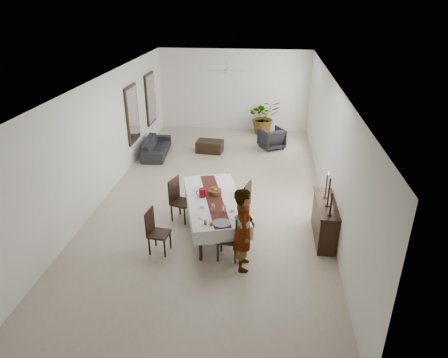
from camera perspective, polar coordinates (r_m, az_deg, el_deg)
The scene contains 87 objects.
floor at distance 11.27m, azimuth -1.34°, elevation -2.20°, with size 6.00×12.00×0.00m, color beige.
ceiling at distance 10.20m, azimuth -1.53°, elevation 13.97°, with size 6.00×12.00×0.02m, color white.
wall_back at distance 16.37m, azimuth 1.45°, elevation 12.54°, with size 6.00×0.02×3.20m, color white.
wall_front at distance 5.48m, azimuth -10.19°, elevation -16.14°, with size 6.00×0.02×3.20m, color white.
wall_left at distance 11.41m, azimuth -16.61°, elevation 5.82°, with size 0.02×12.00×3.20m, color white.
wall_right at distance 10.66m, azimuth 14.82°, elevation 4.70°, with size 0.02×12.00×3.20m, color white.
dining_table_top at distance 9.34m, azimuth -1.40°, elevation -3.07°, with size 1.05×2.53×0.05m, color black.
table_leg_fl at distance 8.48m, azimuth -3.37°, elevation -9.47°, with size 0.07×0.07×0.74m, color black.
table_leg_fr at distance 8.60m, azimuth 2.86°, elevation -8.91°, with size 0.07×0.07×0.74m, color black.
table_leg_bl at distance 10.54m, azimuth -4.79°, elevation -2.09°, with size 0.07×0.07×0.74m, color black.
table_leg_br at distance 10.63m, azimuth 0.19°, elevation -1.73°, with size 0.07×0.07×0.74m, color black.
tablecloth_top at distance 9.32m, azimuth -1.40°, elevation -2.90°, with size 1.24×2.72×0.01m, color white.
tablecloth_drape_left at distance 9.34m, azimuth -5.15°, elevation -4.01°, with size 0.01×2.72×0.32m, color white.
tablecloth_drape_right at distance 9.49m, azimuth 2.30°, elevation -3.43°, with size 0.01×2.72×0.32m, color silver.
tablecloth_drape_near at distance 8.25m, azimuth -0.06°, elevation -8.22°, with size 1.24×0.01×0.32m, color white.
tablecloth_drape_far at distance 10.59m, azimuth -2.41°, elevation -0.22°, with size 1.24×0.01×0.32m, color silver.
table_runner at distance 9.32m, azimuth -1.40°, elevation -2.86°, with size 0.37×2.63×0.00m, color #5B231A.
red_pitcher at distance 9.38m, azimuth -3.14°, elevation -1.97°, with size 0.16×0.16×0.21m, color maroon.
pitcher_handle at distance 9.37m, azimuth -3.68°, elevation -2.01°, with size 0.13×0.13×0.02m, color maroon.
wine_glass_near at distance 8.70m, azimuth 0.05°, elevation -4.38°, with size 0.07×0.07×0.18m, color white.
wine_glass_mid at distance 8.76m, azimuth -1.56°, elevation -4.16°, with size 0.07×0.07×0.18m, color white.
wine_glass_far at distance 9.33m, azimuth -1.13°, elevation -2.21°, with size 0.07×0.07×0.18m, color white.
teacup_right at distance 8.80m, azimuth 1.22°, elevation -4.44°, with size 0.09×0.09×0.06m, color white.
saucer_right at distance 8.81m, azimuth 1.22°, elevation -4.58°, with size 0.16×0.16×0.01m, color white.
teacup_left at distance 8.95m, azimuth -3.08°, elevation -3.94°, with size 0.09×0.09×0.06m, color silver.
saucer_left at distance 8.96m, azimuth -3.08°, elevation -4.08°, with size 0.16×0.16×0.01m, color white.
plate_near_right at distance 8.55m, azimuth 1.81°, elevation -5.60°, with size 0.25×0.25×0.02m, color silver.
bread_near_right at distance 8.53m, azimuth 1.81°, elevation -5.43°, with size 0.09×0.09×0.09m, color tan.
plate_near_left at distance 8.60m, azimuth -2.76°, elevation -5.43°, with size 0.25×0.25×0.02m, color silver.
plate_far_left at distance 9.79m, azimuth -3.83°, elevation -1.40°, with size 0.25×0.25×0.02m, color silver.
serving_tray at distance 8.36m, azimuth -0.34°, elevation -6.33°, with size 0.38×0.38×0.02m, color #393A3E.
jam_jar_a at distance 8.29m, azimuth -1.90°, elevation -6.40°, with size 0.07×0.07×0.08m, color #945415.
jam_jar_b at distance 8.34m, azimuth -2.68°, elevation -6.23°, with size 0.07×0.07×0.08m, color brown.
fruit_basket at distance 9.53m, azimuth -1.31°, elevation -1.83°, with size 0.32×0.32×0.11m, color brown.
fruit_red at distance 9.52m, azimuth -1.15°, elevation -1.33°, with size 0.09×0.09×0.09m, color maroon.
fruit_green at distance 9.52m, azimuth -1.59°, elevation -1.34°, with size 0.08×0.08×0.08m, color #577924.
fruit_yellow at distance 9.45m, azimuth -1.27°, elevation -1.54°, with size 0.09×0.09×0.09m, color gold.
chair_right_near_seat at distance 8.49m, azimuth 0.61°, elevation -8.49°, with size 0.45×0.45×0.05m, color black.
chair_right_near_leg_fl at distance 8.46m, azimuth 1.62°, elevation -10.73°, with size 0.05×0.05×0.45m, color black.
chair_right_near_leg_fr at distance 8.76m, azimuth 2.04°, elevation -9.32°, with size 0.05×0.05×0.45m, color black.
chair_right_near_leg_bl at distance 8.51m, azimuth -0.89°, elevation -10.44°, with size 0.05×0.05×0.45m, color black.
chair_right_near_leg_br at distance 8.81m, azimuth -0.38°, elevation -9.06°, with size 0.05×0.05×0.45m, color black.
chair_right_near_back at distance 8.29m, azimuth 2.03°, elevation -6.86°, with size 0.45×0.04×0.58m, color black.
chair_right_far_seat at distance 9.75m, azimuth 2.18°, elevation -3.67°, with size 0.46×0.46×0.05m, color black.
chair_right_far_leg_fl at distance 9.67m, azimuth 2.80°, elevation -5.69°, with size 0.05×0.05×0.45m, color black.
chair_right_far_leg_fr at distance 9.97m, azimuth 3.55°, elevation -4.67°, with size 0.05×0.05×0.45m, color black.
chair_right_far_leg_bl at distance 9.78m, azimuth 0.72°, elevation -5.26°, with size 0.05×0.05×0.45m, color black.
chair_right_far_leg_br at distance 10.08m, azimuth 1.53°, elevation -4.26°, with size 0.05×0.05×0.45m, color black.
chair_right_far_back at distance 9.54m, azimuth 3.38°, elevation -2.25°, with size 0.46×0.04×0.59m, color black.
chair_left_near_seat at distance 8.80m, azimuth -9.25°, elevation -7.75°, with size 0.43×0.43×0.05m, color black.
chair_left_near_leg_fl at distance 9.12m, azimuth -9.77°, elevation -8.26°, with size 0.04×0.04×0.42m, color black.
chair_left_near_leg_fr at distance 8.86m, azimuth -10.62°, elevation -9.46°, with size 0.04×0.04×0.42m, color black.
chair_left_near_leg_bl at distance 9.01m, azimuth -7.69°, elevation -8.58°, with size 0.04×0.04×0.42m, color black.
chair_left_near_leg_br at distance 8.74m, azimuth -8.48°, elevation -9.81°, with size 0.04×0.04×0.42m, color black.
chair_left_near_back at distance 8.72m, azimuth -10.57°, elevation -5.95°, with size 0.43×0.04×0.54m, color black.
chair_left_far_seat at distance 9.89m, azimuth -6.06°, elevation -3.36°, with size 0.46×0.46×0.05m, color black.
chair_left_far_leg_fl at distance 10.24m, azimuth -6.34°, elevation -3.93°, with size 0.05×0.05×0.45m, color black.
chair_left_far_leg_fr at distance 9.97m, azimuth -7.48°, elevation -4.86°, with size 0.05×0.05×0.45m, color black.
chair_left_far_leg_bl at distance 10.07m, azimuth -4.52°, elevation -4.40°, with size 0.05×0.05×0.45m, color black.
chair_left_far_leg_br at distance 9.79m, azimuth -5.63°, elevation -5.36°, with size 0.05×0.05×0.45m, color black.
chair_left_far_back at distance 9.85m, azimuth -7.17°, elevation -1.50°, with size 0.46×0.04×0.58m, color black.
woman at distance 8.00m, azimuth 2.86°, elevation -7.21°, with size 0.66×0.43×1.80m, color #919499.
sideboard_body at distance 9.43m, azimuth 14.13°, elevation -5.84°, with size 0.40×1.48×0.89m, color black.
sideboard_top at distance 9.20m, azimuth 14.43°, elevation -3.38°, with size 0.43×1.54×0.03m, color black.
candlestick_near_base at distance 8.72m, azimuth 14.87°, elevation -4.91°, with size 0.10×0.10×0.03m, color black.
candlestick_near_shaft at distance 8.60m, azimuth 15.06°, elevation -3.40°, with size 0.05×0.05×0.49m, color black.
candlestick_near_candle at distance 8.47m, azimuth 15.27°, elevation -1.69°, with size 0.04×0.04×0.08m, color beige.
candlestick_mid_base at distance 9.06m, azimuth 14.56°, elevation -3.66°, with size 0.10×0.10×0.03m, color black.
candlestick_mid_shaft at distance 8.91m, azimuth 14.79°, elevation -1.77°, with size 0.05×0.05×0.64m, color black.
candlestick_mid_candle at distance 8.76m, azimuth 15.05°, elevation 0.34°, with size 0.04×0.04×0.08m, color beige.
candlestick_far_base at distance 9.41m, azimuth 14.27°, elevation -2.51°, with size 0.10×0.10×0.03m, color black.
candlestick_far_shaft at distance 9.28m, azimuth 14.46°, elevation -0.94°, with size 0.05×0.05×0.54m, color black.
candlestick_far_candle at distance 9.15m, azimuth 14.67°, elevation 0.81°, with size 0.04×0.04×0.08m, color white.
sofa at distance 14.15m, azimuth -9.63°, elevation 4.57°, with size 1.93×0.75×0.56m, color #272429.
armchair at distance 14.63m, azimuth 6.82°, elevation 5.80°, with size 0.79×0.81×0.74m, color #29262C.
coffee_table at distance 14.23m, azimuth -2.05°, elevation 4.69°, with size 0.91×0.61×0.40m, color black.
potted_plant at distance 16.08m, azimuth 5.71°, elevation 8.83°, with size 1.23×1.07×1.37m, color #345F26.
mirror_frame_near at distance 13.35m, azimuth -12.97°, elevation 8.99°, with size 0.06×1.05×1.85m, color black.
mirror_glass_near at distance 13.34m, azimuth -12.83°, elevation 8.99°, with size 0.01×0.90×1.70m, color white.
mirror_frame_far at distance 15.28m, azimuth -10.48°, elevation 11.23°, with size 0.06×1.05×1.85m, color black.
mirror_glass_far at distance 15.27m, azimuth -10.35°, elevation 11.23°, with size 0.01×0.90×1.70m, color silver.
fan_rod at distance 13.15m, azimuth 0.32°, elevation 16.08°, with size 0.04×0.04×0.20m, color silver.
fan_hub at distance 13.18m, azimuth 0.32°, elevation 15.22°, with size 0.16×0.16×0.08m, color silver.
fan_blade_n at distance 13.53m, azimuth 0.48°, elevation 15.48°, with size 0.10×0.55×0.01m, color silver.
fan_blade_s at distance 12.84m, azimuth 0.14°, elevation 14.95°, with size 0.10×0.55×0.01m, color white.
fan_blade_e at distance 13.15m, azimuth 1.89°, elevation 15.18°, with size 0.55×0.10×0.01m, color white.
fan_blade_w at distance 13.22m, azimuth -1.25°, elevation 15.25°, with size 0.55×0.10×0.01m, color silver.
Camera 1 is at (1.37, -9.91, 5.19)m, focal length 32.00 mm.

